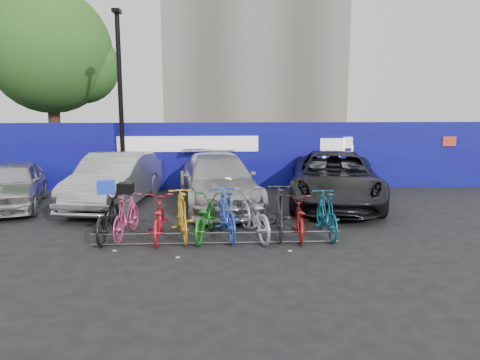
{
  "coord_description": "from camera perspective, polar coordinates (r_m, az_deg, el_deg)",
  "views": [
    {
      "loc": [
        0.05,
        -10.72,
        3.28
      ],
      "look_at": [
        0.66,
        2.0,
        1.02
      ],
      "focal_mm": 35.0,
      "sensor_mm": 36.0,
      "label": 1
    }
  ],
  "objects": [
    {
      "name": "car_3",
      "position": [
        14.82,
        11.45,
        0.22
      ],
      "size": [
        3.69,
        6.16,
        1.6
      ],
      "primitive_type": "imported",
      "rotation": [
        0.0,
        0.0,
        -0.19
      ],
      "color": "black",
      "rests_on": "ground"
    },
    {
      "name": "bike_2",
      "position": [
        11.08,
        -9.97,
        -4.67
      ],
      "size": [
        0.74,
        1.91,
        0.99
      ],
      "primitive_type": "imported",
      "rotation": [
        0.0,
        0.0,
        3.19
      ],
      "color": "red",
      "rests_on": "ground"
    },
    {
      "name": "cargo_crate",
      "position": [
        11.29,
        -16.03,
        -0.86
      ],
      "size": [
        0.46,
        0.39,
        0.29
      ],
      "primitive_type": "cube",
      "rotation": [
        0.0,
        0.0,
        0.21
      ],
      "color": "blue",
      "rests_on": "bike_0"
    },
    {
      "name": "bike_7",
      "position": [
        11.24,
        4.81,
        -3.79
      ],
      "size": [
        0.7,
        2.03,
        1.2
      ],
      "primitive_type": "imported",
      "rotation": [
        0.0,
        0.0,
        3.07
      ],
      "color": "#252527",
      "rests_on": "ground"
    },
    {
      "name": "hoarding",
      "position": [
        16.85,
        -2.88,
        2.96
      ],
      "size": [
        22.0,
        0.18,
        2.4
      ],
      "color": "#120981",
      "rests_on": "ground"
    },
    {
      "name": "bike_4",
      "position": [
        11.06,
        -4.29,
        -4.55
      ],
      "size": [
        1.03,
        1.99,
        0.99
      ],
      "primitive_type": "imported",
      "rotation": [
        0.0,
        0.0,
        2.94
      ],
      "color": "#187C1B",
      "rests_on": "ground"
    },
    {
      "name": "ground",
      "position": [
        11.21,
        -2.91,
        -6.97
      ],
      "size": [
        100.0,
        100.0,
        0.0
      ],
      "primitive_type": "plane",
      "color": "black",
      "rests_on": "ground"
    },
    {
      "name": "bike_0",
      "position": [
        11.43,
        -15.86,
        -4.22
      ],
      "size": [
        0.74,
        2.06,
        1.08
      ],
      "primitive_type": "imported",
      "rotation": [
        0.0,
        0.0,
        3.13
      ],
      "color": "black",
      "rests_on": "ground"
    },
    {
      "name": "bike_1",
      "position": [
        11.36,
        -13.65,
        -4.24
      ],
      "size": [
        0.77,
        1.83,
        1.06
      ],
      "primitive_type": "imported",
      "rotation": [
        0.0,
        0.0,
        2.99
      ],
      "color": "#C94073",
      "rests_on": "ground"
    },
    {
      "name": "tree",
      "position": [
        21.94,
        -21.54,
        14.04
      ],
      "size": [
        5.4,
        5.2,
        7.8
      ],
      "color": "#382314",
      "rests_on": "ground"
    },
    {
      "name": "lamppost",
      "position": [
        16.45,
        -14.36,
        9.71
      ],
      "size": [
        0.25,
        0.5,
        6.11
      ],
      "color": "black",
      "rests_on": "ground"
    },
    {
      "name": "car_0",
      "position": [
        15.58,
        -25.97,
        -0.51
      ],
      "size": [
        2.57,
        4.38,
        1.4
      ],
      "primitive_type": "imported",
      "rotation": [
        0.0,
        0.0,
        0.24
      ],
      "color": "#A8A8AC",
      "rests_on": "ground"
    },
    {
      "name": "bike_6",
      "position": [
        11.07,
        1.66,
        -4.21
      ],
      "size": [
        1.22,
        2.22,
        1.11
      ],
      "primitive_type": "imported",
      "rotation": [
        0.0,
        0.0,
        3.39
      ],
      "color": "#A6AAAE",
      "rests_on": "ground"
    },
    {
      "name": "bike_9",
      "position": [
        11.32,
        10.49,
        -4.05
      ],
      "size": [
        0.58,
        1.86,
        1.11
      ],
      "primitive_type": "imported",
      "rotation": [
        0.0,
        0.0,
        3.18
      ],
      "color": "#0F536C",
      "rests_on": "ground"
    },
    {
      "name": "car_2",
      "position": [
        14.25,
        -2.7,
        -0.1
      ],
      "size": [
        2.87,
        5.57,
        1.54
      ],
      "primitive_type": "imported",
      "rotation": [
        0.0,
        0.0,
        0.14
      ],
      "color": "#ABACB0",
      "rests_on": "ground"
    },
    {
      "name": "bike_5",
      "position": [
        11.01,
        -1.69,
        -4.07
      ],
      "size": [
        0.9,
        2.05,
        1.19
      ],
      "primitive_type": "imported",
      "rotation": [
        0.0,
        0.0,
        3.32
      ],
      "color": "#284AB5",
      "rests_on": "ground"
    },
    {
      "name": "bike_8",
      "position": [
        11.14,
        7.22,
        -4.66
      ],
      "size": [
        0.8,
        1.83,
        0.93
      ],
      "primitive_type": "imported",
      "rotation": [
        0.0,
        0.0,
        3.03
      ],
      "color": "maroon",
      "rests_on": "ground"
    },
    {
      "name": "bike_rack",
      "position": [
        10.59,
        -2.92,
        -7.08
      ],
      "size": [
        5.6,
        0.03,
        0.3
      ],
      "color": "#595B60",
      "rests_on": "ground"
    },
    {
      "name": "bike_3",
      "position": [
        11.03,
        -7.08,
        -4.2
      ],
      "size": [
        0.86,
        2.0,
        1.16
      ],
      "primitive_type": "imported",
      "rotation": [
        0.0,
        0.0,
        3.31
      ],
      "color": "gold",
      "rests_on": "ground"
    },
    {
      "name": "cargo_topcase",
      "position": [
        11.22,
        -13.79,
        -0.98
      ],
      "size": [
        0.37,
        0.34,
        0.25
      ],
      "primitive_type": "cube",
      "rotation": [
        0.0,
        0.0,
        -0.13
      ],
      "color": "black",
      "rests_on": "bike_1"
    },
    {
      "name": "car_1",
      "position": [
        14.74,
        -15.01,
        0.02
      ],
      "size": [
        2.38,
        5.06,
        1.6
      ],
      "primitive_type": "imported",
      "rotation": [
        0.0,
        0.0,
        -0.14
      ],
      "color": "#A0A0A4",
      "rests_on": "ground"
    }
  ]
}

